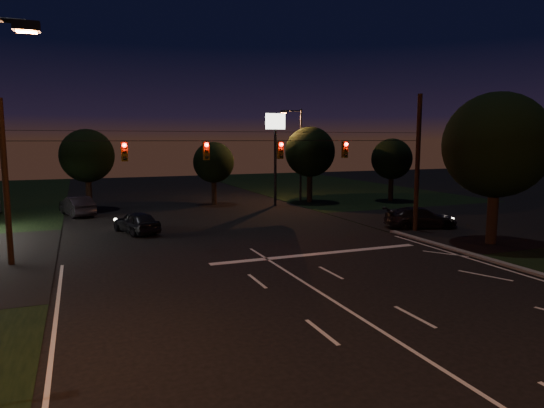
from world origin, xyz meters
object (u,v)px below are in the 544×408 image
car_oncoming_a (136,222)px  car_cross (421,218)px  car_oncoming_b (77,206)px  tree_right_near (495,146)px  utility_pole_right (415,231)px

car_oncoming_a → car_cross: 19.18m
car_oncoming_a → car_oncoming_b: (-3.60, 9.31, 0.05)m
tree_right_near → car_oncoming_a: size_ratio=2.06×
tree_right_near → car_cross: tree_right_near is taller
tree_right_near → car_cross: bearing=95.2°
car_oncoming_b → car_oncoming_a: bearing=95.3°
utility_pole_right → car_cross: (1.02, 0.72, 0.72)m
tree_right_near → car_oncoming_b: (-22.53, 20.23, -4.90)m
car_oncoming_a → car_cross: size_ratio=0.86×
tree_right_near → car_oncoming_b: 30.67m
car_cross → utility_pole_right: bearing=142.5°
utility_pole_right → car_oncoming_b: bearing=143.8°
car_cross → tree_right_near: bearing=-157.6°
utility_pole_right → car_cross: 1.44m
utility_pole_right → car_oncoming_a: (-17.40, 6.08, 0.73)m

